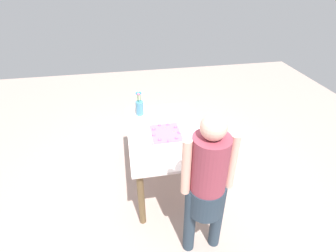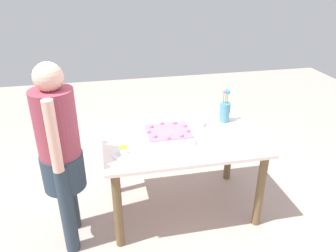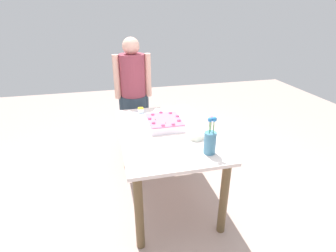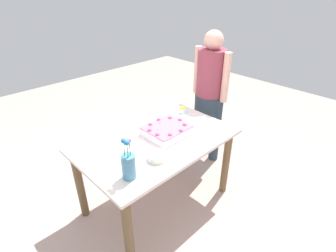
# 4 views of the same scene
# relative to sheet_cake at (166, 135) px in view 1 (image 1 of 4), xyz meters

# --- Properties ---
(ground_plane) EXTENTS (8.00, 8.00, 0.00)m
(ground_plane) POSITION_rel_sheet_cake_xyz_m (-0.12, 0.01, -0.77)
(ground_plane) COLOR #AE958B
(dining_table) EXTENTS (1.33, 0.85, 0.73)m
(dining_table) POSITION_rel_sheet_cake_xyz_m (-0.12, 0.01, -0.16)
(dining_table) COLOR white
(dining_table) RESTS_ON ground_plane
(sheet_cake) EXTENTS (0.38, 0.33, 0.10)m
(sheet_cake) POSITION_rel_sheet_cake_xyz_m (0.00, 0.00, 0.00)
(sheet_cake) COLOR white
(sheet_cake) RESTS_ON dining_table
(serving_plate_with_slice) EXTENTS (0.19, 0.19, 0.07)m
(serving_plate_with_slice) POSITION_rel_sheet_cake_xyz_m (0.39, 0.18, -0.02)
(serving_plate_with_slice) COLOR white
(serving_plate_with_slice) RESTS_ON dining_table
(cake_knife) EXTENTS (0.12, 0.21, 0.00)m
(cake_knife) POSITION_rel_sheet_cake_xyz_m (-0.39, 0.16, -0.04)
(cake_knife) COLOR silver
(cake_knife) RESTS_ON dining_table
(flower_vase) EXTENTS (0.10, 0.10, 0.31)m
(flower_vase) POSITION_rel_sheet_cake_xyz_m (-0.59, -0.24, 0.07)
(flower_vase) COLOR teal
(flower_vase) RESTS_ON dining_table
(fruit_bowl) EXTENTS (0.15, 0.15, 0.05)m
(fruit_bowl) POSITION_rel_sheet_cake_xyz_m (-0.31, -0.21, -0.01)
(fruit_bowl) COLOR silver
(fruit_bowl) RESTS_ON dining_table
(person_standing) EXTENTS (0.31, 0.45, 1.49)m
(person_standing) POSITION_rel_sheet_cake_xyz_m (0.85, 0.20, 0.08)
(person_standing) COLOR #2A3948
(person_standing) RESTS_ON ground_plane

